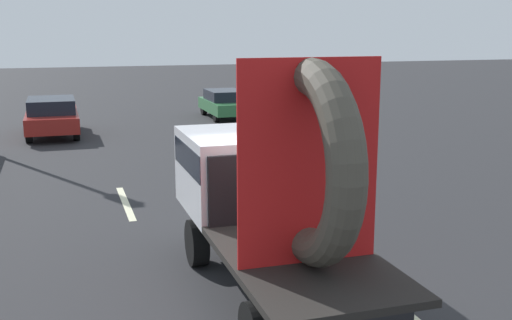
{
  "coord_description": "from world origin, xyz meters",
  "views": [
    {
      "loc": [
        -3.27,
        -8.73,
        4.03
      ],
      "look_at": [
        -0.3,
        0.66,
        1.94
      ],
      "focal_mm": 43.95,
      "sensor_mm": 36.0,
      "label": 1
    }
  ],
  "objects": [
    {
      "name": "ground_plane",
      "position": [
        0.0,
        0.0,
        0.0
      ],
      "size": [
        120.0,
        120.0,
        0.0
      ],
      "primitive_type": "plane",
      "color": "#28282B"
    },
    {
      "name": "flatbed_truck",
      "position": [
        -0.3,
        0.21,
        1.64
      ],
      "size": [
        2.02,
        5.56,
        3.68
      ],
      "color": "black",
      "rests_on": "ground_plane"
    },
    {
      "name": "distant_sedan",
      "position": [
        -3.53,
        16.07,
        0.77
      ],
      "size": [
        1.88,
        4.38,
        1.43
      ],
      "color": "black",
      "rests_on": "ground_plane"
    },
    {
      "name": "lane_dash_left_far",
      "position": [
        -1.92,
        5.68,
        0.0
      ],
      "size": [
        0.16,
        2.98,
        0.01
      ],
      "primitive_type": "cube",
      "rotation": [
        0.0,
        0.0,
        1.57
      ],
      "color": "beige",
      "rests_on": "ground_plane"
    },
    {
      "name": "lane_dash_right_far",
      "position": [
        1.32,
        5.75,
        0.0
      ],
      "size": [
        0.16,
        2.93,
        0.01
      ],
      "primitive_type": "cube",
      "rotation": [
        0.0,
        0.0,
        1.57
      ],
      "color": "beige",
      "rests_on": "ground_plane"
    },
    {
      "name": "oncoming_car",
      "position": [
        3.96,
        18.78,
        0.67
      ],
      "size": [
        1.65,
        3.84,
        1.25
      ],
      "color": "black",
      "rests_on": "ground_plane"
    }
  ]
}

